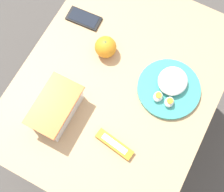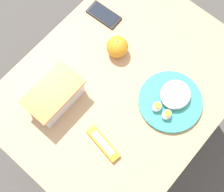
# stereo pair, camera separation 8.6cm
# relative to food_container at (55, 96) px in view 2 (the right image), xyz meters

# --- Properties ---
(ground_plane) EXTENTS (10.00, 10.00, 0.00)m
(ground_plane) POSITION_rel_food_container_xyz_m (0.22, -0.15, -0.77)
(ground_plane) COLOR #4C4742
(table) EXTENTS (0.98, 0.76, 0.73)m
(table) POSITION_rel_food_container_xyz_m (0.22, -0.15, -0.17)
(table) COLOR tan
(table) RESTS_ON ground_plane
(food_container) EXTENTS (0.22, 0.13, 0.10)m
(food_container) POSITION_rel_food_container_xyz_m (0.00, 0.00, 0.00)
(food_container) COLOR white
(food_container) RESTS_ON table
(orange_fruit) EXTENTS (0.09, 0.09, 0.09)m
(orange_fruit) POSITION_rel_food_container_xyz_m (0.31, -0.04, -0.00)
(orange_fruit) COLOR orange
(orange_fruit) RESTS_ON table
(rice_plate) EXTENTS (0.25, 0.25, 0.06)m
(rice_plate) POSITION_rel_food_container_xyz_m (0.29, -0.34, -0.03)
(rice_plate) COLOR teal
(rice_plate) RESTS_ON table
(candy_bar) EXTENTS (0.06, 0.16, 0.02)m
(candy_bar) POSITION_rel_food_container_xyz_m (-0.01, -0.25, -0.04)
(candy_bar) COLOR orange
(candy_bar) RESTS_ON table
(cell_phone) EXTENTS (0.08, 0.15, 0.01)m
(cell_phone) POSITION_rel_food_container_xyz_m (0.40, 0.11, -0.04)
(cell_phone) COLOR black
(cell_phone) RESTS_ON table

